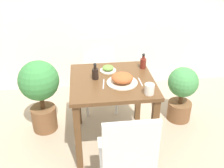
{
  "coord_description": "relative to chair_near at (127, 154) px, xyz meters",
  "views": [
    {
      "loc": [
        -0.27,
        -2.22,
        1.92
      ],
      "look_at": [
        0.0,
        0.0,
        0.7
      ],
      "focal_mm": 42.0,
      "sensor_mm": 36.0,
      "label": 1
    }
  ],
  "objects": [
    {
      "name": "ground_plane",
      "position": [
        -0.02,
        0.76,
        -0.5
      ],
      "size": [
        16.0,
        16.0,
        0.0
      ],
      "primitive_type": "plane",
      "color": "tan"
    },
    {
      "name": "dining_table",
      "position": [
        -0.02,
        0.76,
        0.12
      ],
      "size": [
        0.81,
        0.8,
        0.75
      ],
      "color": "brown",
      "rests_on": "ground_plane"
    },
    {
      "name": "chair_near",
      "position": [
        0.0,
        0.0,
        0.0
      ],
      "size": [
        0.42,
        0.42,
        0.89
      ],
      "rotation": [
        0.0,
        0.0,
        3.14
      ],
      "color": "silver",
      "rests_on": "ground_plane"
    },
    {
      "name": "chair_far",
      "position": [
        -0.09,
        1.5,
        0.0
      ],
      "size": [
        0.42,
        0.42,
        0.89
      ],
      "color": "silver",
      "rests_on": "ground_plane"
    },
    {
      "name": "food_plate",
      "position": [
        0.06,
        0.68,
        0.29
      ],
      "size": [
        0.29,
        0.29,
        0.1
      ],
      "color": "beige",
      "rests_on": "dining_table"
    },
    {
      "name": "side_plate",
      "position": [
        -0.04,
        0.95,
        0.28
      ],
      "size": [
        0.17,
        0.17,
        0.06
      ],
      "color": "beige",
      "rests_on": "dining_table"
    },
    {
      "name": "drink_cup",
      "position": [
        0.26,
        0.45,
        0.3
      ],
      "size": [
        0.09,
        0.09,
        0.09
      ],
      "color": "silver",
      "rests_on": "dining_table"
    },
    {
      "name": "sauce_bottle",
      "position": [
        -0.18,
        0.79,
        0.31
      ],
      "size": [
        0.06,
        0.06,
        0.17
      ],
      "color": "black",
      "rests_on": "dining_table"
    },
    {
      "name": "condiment_bottle",
      "position": [
        0.33,
        0.97,
        0.31
      ],
      "size": [
        0.06,
        0.06,
        0.17
      ],
      "color": "maroon",
      "rests_on": "dining_table"
    },
    {
      "name": "fork_utensil",
      "position": [
        -0.11,
        0.68,
        0.25
      ],
      "size": [
        0.03,
        0.18,
        0.0
      ],
      "rotation": [
        0.0,
        0.0,
        1.44
      ],
      "color": "silver",
      "rests_on": "dining_table"
    },
    {
      "name": "spoon_utensil",
      "position": [
        0.24,
        0.68,
        0.25
      ],
      "size": [
        0.01,
        0.16,
        0.0
      ],
      "rotation": [
        0.0,
        0.0,
        1.59
      ],
      "color": "silver",
      "rests_on": "dining_table"
    },
    {
      "name": "potted_plant_left",
      "position": [
        -0.77,
        1.05,
        0.02
      ],
      "size": [
        0.43,
        0.43,
        0.84
      ],
      "color": "brown",
      "rests_on": "ground_plane"
    },
    {
      "name": "potted_plant_right",
      "position": [
        0.83,
        1.05,
        -0.11
      ],
      "size": [
        0.35,
        0.35,
        0.68
      ],
      "color": "brown",
      "rests_on": "ground_plane"
    }
  ]
}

